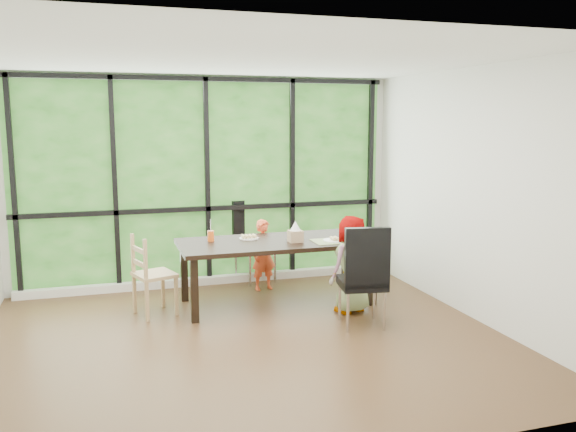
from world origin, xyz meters
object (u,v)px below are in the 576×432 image
object	(u,v)px
chair_end_beech	(155,275)
orange_cup	(211,236)
dining_table	(277,272)
chair_interior_leather	(362,276)
chair_window_leather	(255,242)
child_older	(349,264)
plate_far	(249,238)
green_cup	(361,236)
tissue_box	(295,236)
child_toddler	(264,255)
plate_near	(335,240)

from	to	relation	value
chair_end_beech	orange_cup	distance (m)	0.78
dining_table	chair_interior_leather	distance (m)	1.21
chair_window_leather	child_older	world-z (taller)	child_older
chair_interior_leather	child_older	bearing A→B (deg)	-86.65
dining_table	plate_far	xyz separation A→B (m)	(-0.29, 0.19, 0.38)
child_older	green_cup	bearing A→B (deg)	-153.66
tissue_box	child_older	bearing A→B (deg)	-41.30
chair_interior_leather	child_toddler	xyz separation A→B (m)	(-0.62, 1.63, -0.09)
chair_end_beech	plate_near	xyz separation A→B (m)	(2.04, -0.24, 0.31)
dining_table	tissue_box	size ratio (longest dim) A/B	14.69
chair_window_leather	child_toddler	size ratio (longest dim) A/B	1.20
chair_interior_leather	child_toddler	distance (m)	1.75
chair_window_leather	green_cup	xyz separation A→B (m)	(0.95, -1.27, 0.27)
child_toddler	plate_near	world-z (taller)	child_toddler
child_older	orange_cup	size ratio (longest dim) A/B	9.00
plate_far	green_cup	distance (m)	1.31
chair_window_leather	plate_near	world-z (taller)	chair_window_leather
child_older	plate_near	xyz separation A→B (m)	(-0.05, 0.33, 0.21)
chair_end_beech	green_cup	distance (m)	2.39
plate_far	green_cup	world-z (taller)	green_cup
chair_end_beech	tissue_box	distance (m)	1.64
chair_interior_leather	plate_near	world-z (taller)	chair_interior_leather
plate_near	tissue_box	size ratio (longest dim) A/B	1.74
child_toddler	dining_table	bearing A→B (deg)	-101.09
chair_end_beech	chair_interior_leather	bearing A→B (deg)	-134.89
plate_near	chair_end_beech	bearing A→B (deg)	173.29
tissue_box	chair_interior_leather	bearing A→B (deg)	-63.73
child_toddler	plate_near	xyz separation A→B (m)	(0.62, -0.84, 0.31)
chair_window_leather	chair_end_beech	xyz separation A→B (m)	(-1.40, -0.99, -0.09)
chair_end_beech	child_toddler	world-z (taller)	child_toddler
chair_interior_leather	chair_end_beech	bearing A→B (deg)	-16.97
chair_window_leather	dining_table	bearing A→B (deg)	-105.37
orange_cup	green_cup	distance (m)	1.74
chair_end_beech	plate_near	size ratio (longest dim) A/B	3.34
chair_window_leather	child_toddler	bearing A→B (deg)	-103.92
orange_cup	child_older	bearing A→B (deg)	-28.34
plate_far	orange_cup	distance (m)	0.46
dining_table	green_cup	size ratio (longest dim) A/B	20.31
green_cup	plate_near	bearing A→B (deg)	173.27
child_toddler	green_cup	bearing A→B (deg)	-54.31
chair_window_leather	child_older	bearing A→B (deg)	-82.54
child_toddler	plate_far	size ratio (longest dim) A/B	3.92
child_toddler	green_cup	world-z (taller)	child_toddler
chair_window_leather	plate_near	xyz separation A→B (m)	(0.64, -1.23, 0.22)
dining_table	chair_window_leather	bearing A→B (deg)	90.93
chair_window_leather	plate_far	size ratio (longest dim) A/B	4.70
chair_interior_leather	green_cup	bearing A→B (deg)	-102.97
chair_window_leather	green_cup	distance (m)	1.61
plate_far	dining_table	bearing A→B (deg)	-33.60
dining_table	child_toddler	size ratio (longest dim) A/B	2.52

